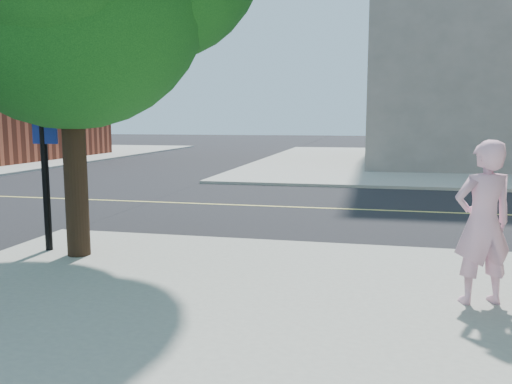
# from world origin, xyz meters

# --- Properties ---
(ground) EXTENTS (140.00, 140.00, 0.00)m
(ground) POSITION_xyz_m (0.00, 0.00, 0.00)
(ground) COLOR black
(ground) RESTS_ON ground
(road_ew) EXTENTS (140.00, 9.00, 0.01)m
(road_ew) POSITION_xyz_m (0.00, 4.50, 0.01)
(road_ew) COLOR black
(road_ew) RESTS_ON ground
(man_on_phone) EXTENTS (0.87, 0.71, 2.05)m
(man_on_phone) POSITION_xyz_m (6.71, -2.87, 1.15)
(man_on_phone) COLOR #E3A3BD
(man_on_phone) RESTS_ON sidewalk_se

